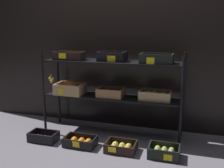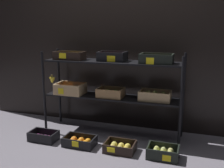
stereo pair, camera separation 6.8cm
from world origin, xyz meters
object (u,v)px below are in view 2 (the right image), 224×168
object	(u,v)px
crate_ground_orange	(80,142)
crate_ground_apple_gold	(120,147)
crate_ground_plum	(44,137)
display_rack	(111,79)
crate_ground_pear	(163,153)

from	to	relation	value
crate_ground_orange	crate_ground_apple_gold	xyz separation A→B (m)	(0.49, 0.01, -0.00)
crate_ground_plum	display_rack	bearing A→B (deg)	31.38
crate_ground_plum	crate_ground_pear	bearing A→B (deg)	0.79
crate_ground_plum	crate_ground_orange	bearing A→B (deg)	0.99
crate_ground_pear	crate_ground_apple_gold	bearing A→B (deg)	-179.75
crate_ground_plum	crate_ground_orange	xyz separation A→B (m)	(0.48, 0.01, 0.00)
crate_ground_plum	crate_ground_apple_gold	xyz separation A→B (m)	(0.96, 0.02, 0.00)
crate_ground_plum	crate_ground_pear	size ratio (longest dim) A/B	1.03
crate_ground_apple_gold	crate_ground_pear	bearing A→B (deg)	0.25
crate_ground_apple_gold	crate_ground_orange	bearing A→B (deg)	-178.88
display_rack	crate_ground_pear	size ratio (longest dim) A/B	5.53
crate_ground_plum	crate_ground_apple_gold	world-z (taller)	crate_ground_plum
display_rack	crate_ground_orange	world-z (taller)	display_rack
display_rack	crate_ground_pear	xyz separation A→B (m)	(0.71, -0.42, -0.67)
crate_ground_orange	display_rack	bearing A→B (deg)	60.51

